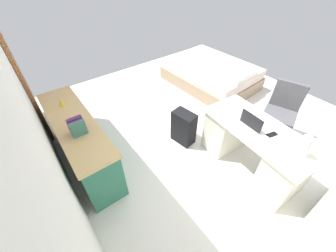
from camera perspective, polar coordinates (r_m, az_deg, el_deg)
name	(u,v)px	position (r m, az deg, el deg)	size (l,w,h in m)	color
ground_plane	(193,125)	(3.76, 6.83, 0.26)	(5.38, 5.38, 0.00)	silver
wall_back	(26,115)	(2.30, -34.48, 2.43)	(4.22, 0.10, 2.58)	silver
door_wooden	(20,74)	(3.81, -35.62, 11.48)	(0.88, 0.05, 2.04)	brown
desk	(253,148)	(3.06, 22.31, -5.53)	(1.48, 0.76, 0.73)	silver
office_chair	(279,115)	(3.73, 28.32, 2.64)	(0.59, 0.59, 0.94)	black
credenza	(81,142)	(3.14, -22.89, -4.05)	(1.80, 0.48, 0.78)	#2D7056
bed	(211,74)	(4.90, 11.76, 13.84)	(1.97, 1.50, 0.58)	gray
suitcase_black	(184,128)	(3.28, 4.32, -0.42)	(0.36, 0.22, 0.56)	black
laptop	(253,123)	(2.81, 22.49, 0.76)	(0.33, 0.24, 0.21)	silver
computer_mouse	(239,113)	(2.97, 19.10, 3.33)	(0.06, 0.10, 0.03)	white
cell_phone_near_laptop	(272,134)	(2.81, 26.73, -2.10)	(0.07, 0.14, 0.01)	black
desk_lamp	(309,139)	(2.54, 34.30, -3.01)	(0.16, 0.11, 0.34)	silver
book_row	(77,126)	(2.62, -23.82, 0.00)	(0.16, 0.17, 0.21)	#386B5D
figurine_small	(61,103)	(3.19, -27.32, 5.76)	(0.08, 0.08, 0.11)	gold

